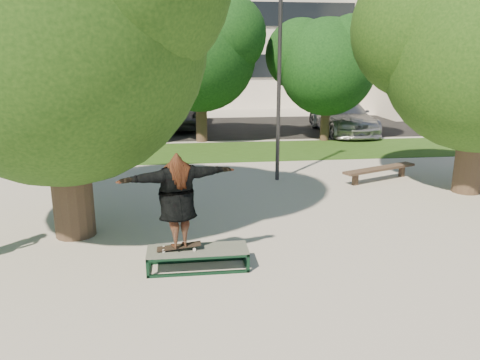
{
  "coord_description": "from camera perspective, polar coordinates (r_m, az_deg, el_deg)",
  "views": [
    {
      "loc": [
        -1.89,
        -8.75,
        3.72
      ],
      "look_at": [
        -0.71,
        0.6,
        1.2
      ],
      "focal_mm": 35.0,
      "sensor_mm": 36.0,
      "label": 1
    }
  ],
  "objects": [
    {
      "name": "ground",
      "position": [
        9.7,
        4.65,
        -7.67
      ],
      "size": [
        120.0,
        120.0,
        0.0
      ],
      "primitive_type": "plane",
      "color": "#ABA79D",
      "rests_on": "ground"
    },
    {
      "name": "grass_strip",
      "position": [
        18.85,
        1.79,
        3.58
      ],
      "size": [
        30.0,
        4.0,
        0.02
      ],
      "primitive_type": "cube",
      "color": "#1E4012",
      "rests_on": "ground"
    },
    {
      "name": "asphalt_strip",
      "position": [
        25.1,
        -2.79,
        6.41
      ],
      "size": [
        40.0,
        8.0,
        0.01
      ],
      "primitive_type": "cube",
      "color": "black",
      "rests_on": "ground"
    },
    {
      "name": "tree_left",
      "position": [
        10.16,
        -21.95,
        17.88
      ],
      "size": [
        6.96,
        5.95,
        7.12
      ],
      "color": "#38281E",
      "rests_on": "ground"
    },
    {
      "name": "tree_right",
      "position": [
        14.18,
        27.2,
        14.87
      ],
      "size": [
        6.24,
        5.33,
        6.51
      ],
      "color": "#38281E",
      "rests_on": "ground"
    },
    {
      "name": "bg_tree_left",
      "position": [
        20.37,
        -21.11,
        14.01
      ],
      "size": [
        5.28,
        4.51,
        5.77
      ],
      "color": "#38281E",
      "rests_on": "ground"
    },
    {
      "name": "bg_tree_mid",
      "position": [
        20.85,
        -5.13,
        15.7
      ],
      "size": [
        5.76,
        4.92,
        6.24
      ],
      "color": "#38281E",
      "rests_on": "ground"
    },
    {
      "name": "bg_tree_right",
      "position": [
        21.28,
        10.42,
        14.09
      ],
      "size": [
        5.04,
        4.31,
        5.43
      ],
      "color": "#38281E",
      "rests_on": "ground"
    },
    {
      "name": "lamppost",
      "position": [
        14.07,
        4.8,
        12.57
      ],
      "size": [
        0.25,
        0.15,
        6.11
      ],
      "color": "#2D2D30",
      "rests_on": "ground"
    },
    {
      "name": "office_building",
      "position": [
        40.96,
        -7.79,
        20.81
      ],
      "size": [
        30.0,
        14.12,
        16.0
      ],
      "color": "silver",
      "rests_on": "ground"
    },
    {
      "name": "side_building",
      "position": [
        36.62,
        26.55,
        13.87
      ],
      "size": [
        15.0,
        10.0,
        8.0
      ],
      "primitive_type": "cube",
      "color": "silver",
      "rests_on": "ground"
    },
    {
      "name": "grind_box",
      "position": [
        8.55,
        -5.16,
        -9.51
      ],
      "size": [
        1.8,
        0.6,
        0.38
      ],
      "color": "#10311F",
      "rests_on": "ground"
    },
    {
      "name": "skater_rig",
      "position": [
        8.16,
        -7.65,
        -2.49
      ],
      "size": [
        2.15,
        1.16,
        1.77
      ],
      "rotation": [
        0.0,
        0.0,
        3.45
      ],
      "color": "white",
      "rests_on": "grind_box"
    },
    {
      "name": "bench",
      "position": [
        14.9,
        16.66,
        1.22
      ],
      "size": [
        2.63,
        1.39,
        0.41
      ],
      "rotation": [
        0.0,
        0.0,
        0.4
      ],
      "color": "#47362A",
      "rests_on": "ground"
    },
    {
      "name": "car_silver_a",
      "position": [
        25.09,
        -12.44,
        7.75
      ],
      "size": [
        1.99,
        4.39,
        1.46
      ],
      "primitive_type": "imported",
      "rotation": [
        0.0,
        0.0,
        0.06
      ],
      "color": "#B6B6BB",
      "rests_on": "asphalt_strip"
    },
    {
      "name": "car_dark",
      "position": [
        24.09,
        -14.65,
        7.16
      ],
      "size": [
        2.18,
        4.21,
        1.32
      ],
      "primitive_type": "imported",
      "rotation": [
        0.0,
        0.0,
        -0.2
      ],
      "color": "black",
      "rests_on": "asphalt_strip"
    },
    {
      "name": "car_grey",
      "position": [
        25.42,
        -7.45,
        8.26
      ],
      "size": [
        3.1,
        6.04,
        1.63
      ],
      "primitive_type": "imported",
      "rotation": [
        0.0,
        0.0,
        -0.07
      ],
      "color": "#515155",
      "rests_on": "asphalt_strip"
    },
    {
      "name": "car_silver_b",
      "position": [
        23.79,
        12.36,
        7.57
      ],
      "size": [
        2.28,
        5.59,
        1.62
      ],
      "primitive_type": "imported",
      "rotation": [
        0.0,
        0.0,
        -0.0
      ],
      "color": "#BABABF",
      "rests_on": "asphalt_strip"
    }
  ]
}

